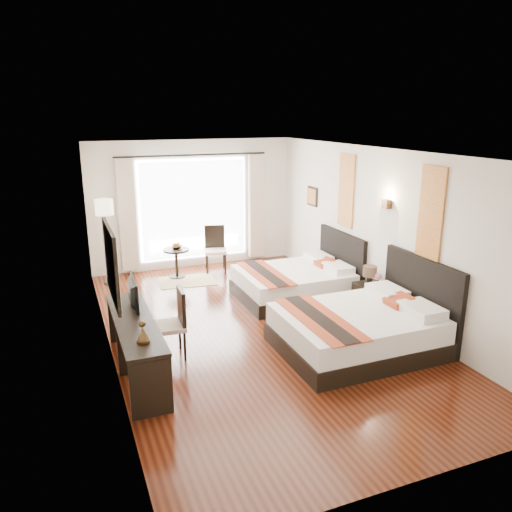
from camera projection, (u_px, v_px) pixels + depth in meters
name	position (u px, v px, depth m)	size (l,w,h in m)	color
floor	(257.00, 329.00, 8.00)	(4.50, 7.50, 0.01)	#38120A
ceiling	(257.00, 152.00, 7.23)	(4.50, 7.50, 0.02)	white
wall_headboard	(380.00, 232.00, 8.41)	(0.01, 7.50, 2.80)	silver
wall_desk	(104.00, 260.00, 6.81)	(0.01, 7.50, 2.80)	silver
wall_window	(193.00, 205.00, 10.95)	(4.50, 0.01, 2.80)	silver
wall_entry	(419.00, 348.00, 4.27)	(4.50, 0.01, 2.80)	silver
window_glass	(194.00, 209.00, 10.97)	(2.40, 0.02, 2.20)	white
sheer_curtain	(194.00, 210.00, 10.91)	(2.30, 0.02, 2.10)	white
drape_left	(127.00, 216.00, 10.37)	(0.35, 0.14, 2.35)	#BCA991
drape_right	(256.00, 206.00, 11.40)	(0.35, 0.14, 2.35)	#BCA991
art_panel_near	(431.00, 213.00, 7.19)	(0.03, 0.50, 1.35)	#954615
art_panel_far	(346.00, 191.00, 9.23)	(0.03, 0.50, 1.35)	#954615
wall_sconce	(387.00, 204.00, 8.07)	(0.10, 0.14, 0.14)	#3F2B16
mirror_frame	(111.00, 264.00, 6.16)	(0.04, 1.25, 0.95)	black
mirror_glass	(113.00, 263.00, 6.17)	(0.01, 1.12, 0.82)	white
bed_near	(362.00, 328.00, 7.26)	(2.26, 1.76, 1.28)	black
bed_far	(298.00, 281.00, 9.34)	(2.07, 1.61, 1.17)	black
nightstand	(372.00, 300.00, 8.47)	(0.46, 0.57, 0.55)	black
table_lamp	(370.00, 273.00, 8.38)	(0.23, 0.23, 0.37)	black
vase	(378.00, 286.00, 8.28)	(0.13, 0.13, 0.14)	black
console_desk	(136.00, 347.00, 6.56)	(0.50, 2.20, 0.76)	black
television	(129.00, 293.00, 6.86)	(0.71, 0.09, 0.41)	black
bronze_figurine	(143.00, 333.00, 5.80)	(0.16, 0.16, 0.24)	#3F2B16
desk_chair	(170.00, 337.00, 7.04)	(0.49, 0.49, 0.99)	#C5AE97
floor_lamp	(105.00, 213.00, 9.74)	(0.35, 0.35, 1.72)	black
side_table	(177.00, 263.00, 10.44)	(0.54, 0.54, 0.62)	black
fruit_bowl	(177.00, 247.00, 10.38)	(0.24, 0.24, 0.06)	#482D19
window_chair	(216.00, 258.00, 10.86)	(0.55, 0.55, 0.99)	#C5AE97
jute_rug	(187.00, 281.00, 10.27)	(1.15, 0.78, 0.01)	tan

